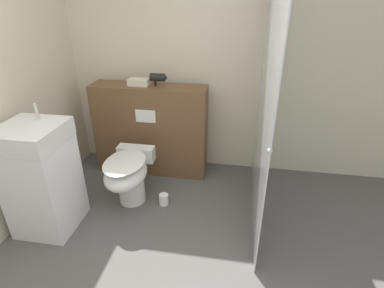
{
  "coord_description": "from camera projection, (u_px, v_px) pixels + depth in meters",
  "views": [
    {
      "loc": [
        0.49,
        -1.19,
        1.93
      ],
      "look_at": [
        0.08,
        1.25,
        0.68
      ],
      "focal_mm": 28.0,
      "sensor_mm": 36.0,
      "label": 1
    }
  ],
  "objects": [
    {
      "name": "shower_glass",
      "position": [
        265.0,
        104.0,
        2.52
      ],
      "size": [
        0.04,
        1.6,
        2.19
      ],
      "color": "silver",
      "rests_on": "ground_plane"
    },
    {
      "name": "folded_towel",
      "position": [
        139.0,
        82.0,
        3.2
      ],
      "size": [
        0.22,
        0.13,
        0.07
      ],
      "color": "beige",
      "rests_on": "partition_panel"
    },
    {
      "name": "wall_back",
      "position": [
        198.0,
        62.0,
        3.29
      ],
      "size": [
        8.0,
        0.06,
        2.5
      ],
      "color": "beige",
      "rests_on": "ground_plane"
    },
    {
      "name": "partition_panel",
      "position": [
        151.0,
        130.0,
        3.44
      ],
      "size": [
        1.28,
        0.32,
        1.04
      ],
      "color": "brown",
      "rests_on": "ground_plane"
    },
    {
      "name": "toilet",
      "position": [
        128.0,
        175.0,
        2.94
      ],
      "size": [
        0.39,
        0.65,
        0.52
      ],
      "color": "white",
      "rests_on": "ground_plane"
    },
    {
      "name": "hair_drier",
      "position": [
        158.0,
        78.0,
        3.14
      ],
      "size": [
        0.18,
        0.08,
        0.14
      ],
      "color": "black",
      "rests_on": "partition_panel"
    },
    {
      "name": "spare_toilet_roll",
      "position": [
        164.0,
        199.0,
        3.03
      ],
      "size": [
        0.09,
        0.09,
        0.12
      ],
      "color": "white",
      "rests_on": "ground_plane"
    },
    {
      "name": "sink_vanity",
      "position": [
        42.0,
        178.0,
        2.58
      ],
      "size": [
        0.49,
        0.51,
        1.13
      ],
      "color": "white",
      "rests_on": "ground_plane"
    }
  ]
}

